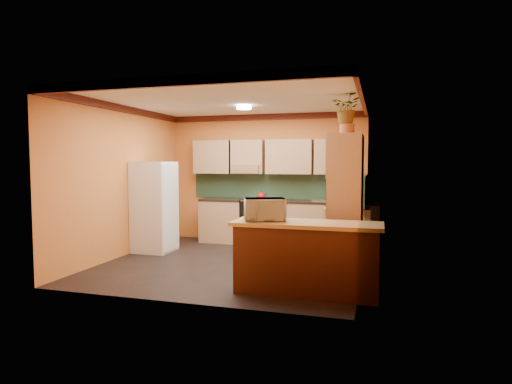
# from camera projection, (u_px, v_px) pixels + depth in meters

# --- Properties ---
(room_shell) EXTENTS (4.24, 4.24, 2.72)m
(room_shell) POSITION_uv_depth(u_px,v_px,m) (240.00, 139.00, 7.29)
(room_shell) COLOR black
(room_shell) RESTS_ON ground
(base_cabinets_back) EXTENTS (3.65, 0.60, 0.88)m
(base_cabinets_back) POSITION_uv_depth(u_px,v_px,m) (287.00, 224.00, 8.72)
(base_cabinets_back) COLOR tan
(base_cabinets_back) RESTS_ON ground
(countertop_back) EXTENTS (3.65, 0.62, 0.04)m
(countertop_back) POSITION_uv_depth(u_px,v_px,m) (287.00, 201.00, 8.69)
(countertop_back) COLOR black
(countertop_back) RESTS_ON base_cabinets_back
(stove) EXTENTS (0.58, 0.58, 0.91)m
(stove) POSITION_uv_depth(u_px,v_px,m) (257.00, 222.00, 8.89)
(stove) COLOR black
(stove) RESTS_ON ground
(kettle) EXTENTS (0.20, 0.20, 0.18)m
(kettle) POSITION_uv_depth(u_px,v_px,m) (261.00, 196.00, 8.78)
(kettle) COLOR #B00B12
(kettle) RESTS_ON stove
(sink) EXTENTS (0.48, 0.40, 0.03)m
(sink) POSITION_uv_depth(u_px,v_px,m) (325.00, 200.00, 8.47)
(sink) COLOR silver
(sink) RESTS_ON countertop_back
(base_cabinets_right) EXTENTS (0.60, 0.80, 0.88)m
(base_cabinets_right) POSITION_uv_depth(u_px,v_px,m) (348.00, 232.00, 7.66)
(base_cabinets_right) COLOR tan
(base_cabinets_right) RESTS_ON ground
(countertop_right) EXTENTS (0.62, 0.80, 0.04)m
(countertop_right) POSITION_uv_depth(u_px,v_px,m) (348.00, 207.00, 7.63)
(countertop_right) COLOR black
(countertop_right) RESTS_ON base_cabinets_right
(fridge) EXTENTS (0.68, 0.66, 1.70)m
(fridge) POSITION_uv_depth(u_px,v_px,m) (154.00, 207.00, 8.07)
(fridge) COLOR white
(fridge) RESTS_ON ground
(pantry) EXTENTS (0.48, 0.90, 2.10)m
(pantry) POSITION_uv_depth(u_px,v_px,m) (346.00, 205.00, 6.42)
(pantry) COLOR tan
(pantry) RESTS_ON ground
(fern_pot) EXTENTS (0.22, 0.22, 0.16)m
(fern_pot) POSITION_uv_depth(u_px,v_px,m) (347.00, 129.00, 6.39)
(fern_pot) COLOR #A95229
(fern_pot) RESTS_ON pantry
(fern) EXTENTS (0.50, 0.45, 0.47)m
(fern) POSITION_uv_depth(u_px,v_px,m) (347.00, 108.00, 6.37)
(fern) COLOR tan
(fern) RESTS_ON fern_pot
(breakfast_bar) EXTENTS (1.80, 0.55, 0.88)m
(breakfast_bar) POSITION_uv_depth(u_px,v_px,m) (306.00, 260.00, 5.48)
(breakfast_bar) COLOR #492011
(breakfast_bar) RESTS_ON ground
(bar_top) EXTENTS (1.90, 0.65, 0.05)m
(bar_top) POSITION_uv_depth(u_px,v_px,m) (307.00, 224.00, 5.45)
(bar_top) COLOR tan
(bar_top) RESTS_ON breakfast_bar
(microwave) EXTENTS (0.62, 0.52, 0.29)m
(microwave) POSITION_uv_depth(u_px,v_px,m) (265.00, 209.00, 5.59)
(microwave) COLOR white
(microwave) RESTS_ON bar_top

